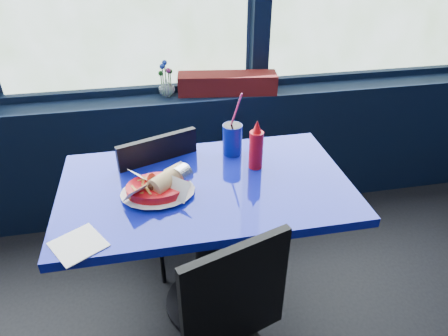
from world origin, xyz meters
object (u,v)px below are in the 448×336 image
(chair_near_back, at_px, (170,191))
(soda_cup, at_px, (232,139))
(flower_vase, at_px, (166,85))
(near_table, at_px, (207,217))
(ketchup_bottle, at_px, (256,147))
(food_basket, at_px, (159,187))
(planter_box, at_px, (227,83))

(chair_near_back, bearing_deg, soda_cup, 141.74)
(flower_vase, bearing_deg, chair_near_back, -95.32)
(near_table, relative_size, ketchup_bottle, 5.27)
(flower_vase, xyz_separation_m, food_basket, (-0.10, -0.91, -0.08))
(flower_vase, bearing_deg, planter_box, -4.03)
(chair_near_back, xyz_separation_m, flower_vase, (0.05, 0.55, 0.36))
(chair_near_back, distance_m, soda_cup, 0.46)
(near_table, distance_m, food_basket, 0.29)
(near_table, distance_m, planter_box, 0.94)
(food_basket, bearing_deg, near_table, -5.70)
(chair_near_back, relative_size, food_basket, 2.83)
(food_basket, bearing_deg, chair_near_back, 65.81)
(soda_cup, bearing_deg, planter_box, 80.69)
(flower_vase, relative_size, food_basket, 0.67)
(flower_vase, bearing_deg, soda_cup, -68.53)
(planter_box, height_order, ketchup_bottle, ketchup_bottle)
(food_basket, distance_m, ketchup_bottle, 0.45)
(planter_box, relative_size, ketchup_bottle, 2.53)
(planter_box, distance_m, food_basket, 1.00)
(near_table, height_order, chair_near_back, chair_near_back)
(flower_vase, bearing_deg, near_table, -83.98)
(flower_vase, xyz_separation_m, soda_cup, (0.25, -0.65, -0.04))
(planter_box, xyz_separation_m, flower_vase, (-0.36, 0.03, 0.00))
(near_table, relative_size, food_basket, 3.90)
(food_basket, distance_m, soda_cup, 0.44)
(food_basket, bearing_deg, flower_vase, 67.26)
(planter_box, bearing_deg, ketchup_bottle, -83.93)
(food_basket, height_order, soda_cup, soda_cup)
(food_basket, xyz_separation_m, soda_cup, (0.35, 0.26, 0.04))
(near_table, height_order, flower_vase, flower_vase)
(chair_near_back, relative_size, planter_box, 1.51)
(ketchup_bottle, xyz_separation_m, soda_cup, (-0.07, 0.14, -0.02))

